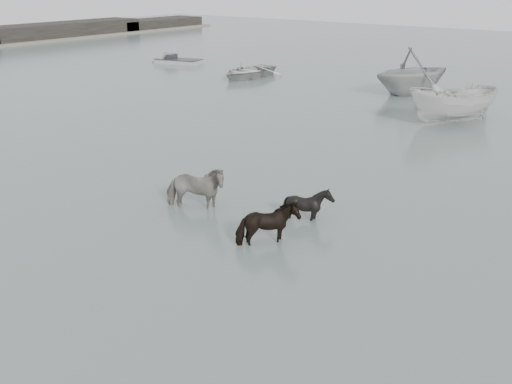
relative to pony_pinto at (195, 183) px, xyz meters
The scene contains 8 objects.
ground 2.12m from the pony_pinto, 21.43° to the right, with size 140.00×140.00×0.00m, color #4E5D58.
pony_pinto is the anchor object (origin of this frame).
pony_dark 3.44m from the pony_pinto, 12.23° to the right, with size 1.43×1.22×1.44m, color black.
pony_black 3.59m from the pony_pinto, 23.85° to the left, with size 1.09×1.22×1.35m, color black.
rowboat_lead 24.83m from the pony_pinto, 123.94° to the left, with size 3.69×5.17×1.07m, color beige.
rowboat_trail 21.94m from the pony_pinto, 95.14° to the left, with size 4.90×5.68×2.99m, color #AEB1AE.
boat_small 16.32m from the pony_pinto, 81.06° to the left, with size 1.93×5.12×1.98m, color beige.
skiff_outer 31.72m from the pony_pinto, 135.18° to the left, with size 5.31×1.60×0.75m, color #A4A39F, non-canonical shape.
Camera 1 is at (9.74, -11.46, 6.93)m, focal length 40.00 mm.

